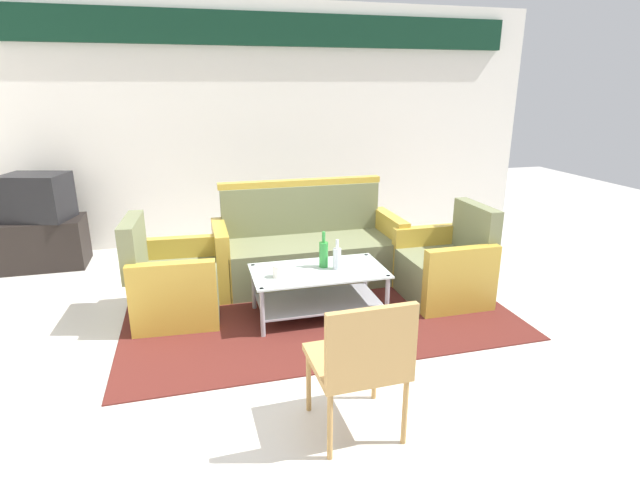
{
  "coord_description": "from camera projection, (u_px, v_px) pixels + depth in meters",
  "views": [
    {
      "loc": [
        -1.07,
        -3.0,
        1.87
      ],
      "look_at": [
        -0.09,
        0.72,
        0.65
      ],
      "focal_mm": 27.57,
      "sensor_mm": 36.0,
      "label": 1
    }
  ],
  "objects": [
    {
      "name": "bottle_green",
      "position": [
        324.0,
        254.0,
        4.09
      ],
      "size": [
        0.07,
        0.07,
        0.31
      ],
      "color": "#2D8C38",
      "rests_on": "coffee_table"
    },
    {
      "name": "bottle_clear",
      "position": [
        337.0,
        258.0,
        4.04
      ],
      "size": [
        0.07,
        0.07,
        0.25
      ],
      "color": "silver",
      "rests_on": "coffee_table"
    },
    {
      "name": "rug",
      "position": [
        315.0,
        307.0,
        4.32
      ],
      "size": [
        3.2,
        2.06,
        0.01
      ],
      "primitive_type": "cube",
      "color": "#511E19",
      "rests_on": "ground"
    },
    {
      "name": "armchair_right",
      "position": [
        445.0,
        268.0,
        4.43
      ],
      "size": [
        0.7,
        0.76,
        0.85
      ],
      "rotation": [
        0.0,
        0.0,
        1.58
      ],
      "color": "#6B704C",
      "rests_on": "rug"
    },
    {
      "name": "television",
      "position": [
        37.0,
        197.0,
        5.07
      ],
      "size": [
        0.69,
        0.58,
        0.48
      ],
      "rotation": [
        0.0,
        0.0,
        2.88
      ],
      "color": "black",
      "rests_on": "tv_stand"
    },
    {
      "name": "cup",
      "position": [
        278.0,
        271.0,
        3.89
      ],
      "size": [
        0.08,
        0.08,
        0.1
      ],
      "primitive_type": "cylinder",
      "color": "silver",
      "rests_on": "coffee_table"
    },
    {
      "name": "ground_plane",
      "position": [
        357.0,
        352.0,
        3.59
      ],
      "size": [
        14.0,
        14.0,
        0.0
      ],
      "primitive_type": "plane",
      "color": "beige"
    },
    {
      "name": "couch",
      "position": [
        308.0,
        250.0,
        4.83
      ],
      "size": [
        1.8,
        0.74,
        0.96
      ],
      "rotation": [
        0.0,
        0.0,
        3.14
      ],
      "color": "#6B704C",
      "rests_on": "rug"
    },
    {
      "name": "wicker_chair",
      "position": [
        362.0,
        358.0,
        2.59
      ],
      "size": [
        0.49,
        0.49,
        0.84
      ],
      "rotation": [
        0.0,
        0.0,
        0.03
      ],
      "color": "#AD844C",
      "rests_on": "ground"
    },
    {
      "name": "wall_back",
      "position": [
        278.0,
        119.0,
        5.96
      ],
      "size": [
        6.52,
        0.19,
        2.8
      ],
      "color": "silver",
      "rests_on": "ground"
    },
    {
      "name": "armchair_left",
      "position": [
        172.0,
        284.0,
        4.08
      ],
      "size": [
        0.74,
        0.8,
        0.85
      ],
      "rotation": [
        0.0,
        0.0,
        -1.63
      ],
      "color": "#6B704C",
      "rests_on": "rug"
    },
    {
      "name": "coffee_table",
      "position": [
        319.0,
        286.0,
        4.09
      ],
      "size": [
        1.1,
        0.6,
        0.4
      ],
      "color": "silver",
      "rests_on": "rug"
    },
    {
      "name": "tv_stand",
      "position": [
        45.0,
        243.0,
        5.22
      ],
      "size": [
        0.8,
        0.5,
        0.52
      ],
      "primitive_type": "cube",
      "color": "black",
      "rests_on": "ground"
    }
  ]
}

